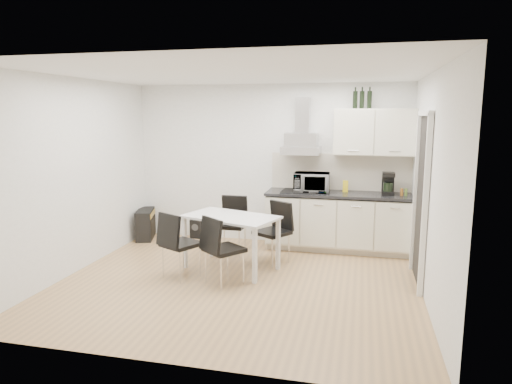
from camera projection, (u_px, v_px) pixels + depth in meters
ground at (238, 282)px, 5.82m from camera, size 4.50×4.50×0.00m
wall_back at (270, 164)px, 7.52m from camera, size 4.50×0.10×2.60m
wall_front at (171, 217)px, 3.68m from camera, size 4.50×0.10×2.60m
wall_left at (76, 176)px, 6.11m from camera, size 0.10×4.00×2.60m
wall_right at (431, 188)px, 5.10m from camera, size 0.10×4.00×2.60m
ceiling at (236, 73)px, 5.38m from camera, size 4.50×4.50×0.00m
doorway at (420, 201)px, 5.68m from camera, size 0.08×1.04×2.10m
kitchenette at (341, 198)px, 7.08m from camera, size 2.22×0.64×2.52m
dining_table at (231, 223)px, 6.23m from camera, size 1.40×1.07×0.75m
chair_far_left at (231, 226)px, 6.93m from camera, size 0.44×0.50×0.88m
chair_far_right at (272, 233)px, 6.51m from camera, size 0.64×0.66×0.88m
chair_near_left at (181, 245)px, 5.93m from camera, size 0.62×0.65×0.88m
chair_near_right at (224, 250)px, 5.70m from camera, size 0.65×0.66×0.88m
guitar_amp at (145, 224)px, 7.84m from camera, size 0.43×0.65×0.50m
floor_speaker at (197, 228)px, 7.90m from camera, size 0.20×0.18×0.32m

